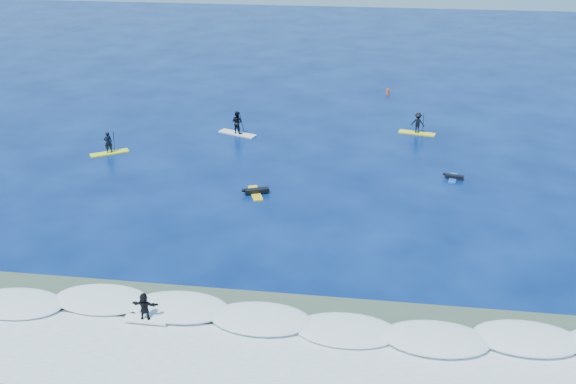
# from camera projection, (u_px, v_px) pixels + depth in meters

# --- Properties ---
(ground) EXTENTS (160.00, 160.00, 0.00)m
(ground) POSITION_uv_depth(u_px,v_px,m) (273.00, 222.00, 39.04)
(ground) COLOR #031242
(ground) RESTS_ON ground
(shallow_water) EXTENTS (90.00, 13.00, 0.01)m
(shallow_water) POSITION_uv_depth(u_px,v_px,m) (220.00, 379.00, 26.49)
(shallow_water) COLOR #3D5342
(shallow_water) RESTS_ON ground
(breaking_wave) EXTENTS (40.00, 6.00, 0.30)m
(breaking_wave) POSITION_uv_depth(u_px,v_px,m) (240.00, 321.00, 30.08)
(breaking_wave) COLOR white
(breaking_wave) RESTS_ON ground
(whitewater) EXTENTS (34.00, 5.00, 0.02)m
(whitewater) POSITION_uv_depth(u_px,v_px,m) (226.00, 363.00, 27.39)
(whitewater) COLOR silver
(whitewater) RESTS_ON ground
(sup_paddler_left) EXTENTS (2.80, 2.17, 2.02)m
(sup_paddler_left) POSITION_uv_depth(u_px,v_px,m) (109.00, 146.00, 48.82)
(sup_paddler_left) COLOR yellow
(sup_paddler_left) RESTS_ON ground
(sup_paddler_center) EXTENTS (3.35, 1.97, 2.30)m
(sup_paddler_center) POSITION_uv_depth(u_px,v_px,m) (237.00, 124.00, 52.62)
(sup_paddler_center) COLOR silver
(sup_paddler_center) RESTS_ON ground
(sup_paddler_right) EXTENTS (3.06, 1.34, 2.09)m
(sup_paddler_right) POSITION_uv_depth(u_px,v_px,m) (418.00, 124.00, 52.75)
(sup_paddler_right) COLOR yellow
(sup_paddler_right) RESTS_ON ground
(prone_paddler_near) EXTENTS (1.79, 2.38, 0.48)m
(prone_paddler_near) POSITION_uv_depth(u_px,v_px,m) (256.00, 192.00, 42.53)
(prone_paddler_near) COLOR yellow
(prone_paddler_near) RESTS_ON ground
(prone_paddler_far) EXTENTS (1.46, 1.89, 0.38)m
(prone_paddler_far) POSITION_uv_depth(u_px,v_px,m) (453.00, 177.00, 44.72)
(prone_paddler_far) COLOR #1647AC
(prone_paddler_far) RESTS_ON ground
(wave_surfer) EXTENTS (2.05, 0.58, 1.48)m
(wave_surfer) POSITION_uv_depth(u_px,v_px,m) (145.00, 308.00, 29.56)
(wave_surfer) COLOR white
(wave_surfer) RESTS_ON breaking_wave
(marker_buoy) EXTENTS (0.30, 0.30, 0.71)m
(marker_buoy) POSITION_uv_depth(u_px,v_px,m) (388.00, 91.00, 63.16)
(marker_buoy) COLOR #FD4816
(marker_buoy) RESTS_ON ground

